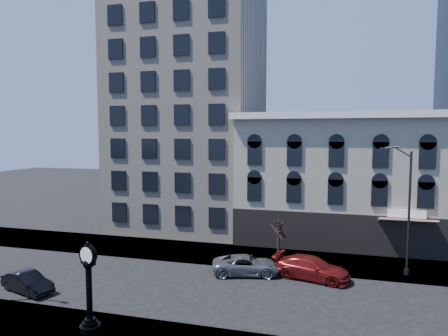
% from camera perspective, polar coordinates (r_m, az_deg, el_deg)
% --- Properties ---
extents(ground, '(160.00, 160.00, 0.00)m').
position_cam_1_polar(ground, '(28.83, -6.20, -16.64)').
color(ground, black).
rests_on(ground, ground).
extents(sidewalk_far, '(160.00, 6.00, 0.12)m').
position_cam_1_polar(sidewalk_far, '(35.96, -1.43, -12.09)').
color(sidewalk_far, gray).
rests_on(sidewalk_far, ground).
extents(cream_tower, '(15.90, 15.40, 42.50)m').
position_cam_1_polar(cream_tower, '(47.45, -4.91, 15.52)').
color(cream_tower, beige).
rests_on(cream_tower, ground).
extents(victorian_row, '(22.60, 11.19, 12.50)m').
position_cam_1_polar(victorian_row, '(41.13, 18.11, -1.72)').
color(victorian_row, '#A09C84').
rests_on(victorian_row, ground).
extents(street_clock, '(1.10, 1.10, 4.84)m').
position_cam_1_polar(street_clock, '(23.21, -18.71, -16.24)').
color(street_clock, black).
rests_on(street_clock, sidewalk_near).
extents(street_lamp_far, '(2.46, 0.96, 9.72)m').
position_cam_1_polar(street_lamp_far, '(32.16, 23.83, -1.07)').
color(street_lamp_far, black).
rests_on(street_lamp_far, sidewalk_far).
extents(bare_tree_far, '(2.36, 2.36, 4.05)m').
position_cam_1_polar(bare_tree_far, '(33.05, 7.82, -8.09)').
color(bare_tree_far, '#2F1E17').
rests_on(bare_tree_far, sidewalk_far).
extents(car_near_b, '(4.29, 2.51, 1.34)m').
position_cam_1_polar(car_near_b, '(30.75, -26.27, -14.41)').
color(car_near_b, black).
rests_on(car_near_b, ground).
extents(car_far_a, '(5.56, 3.52, 1.43)m').
position_cam_1_polar(car_far_a, '(30.95, 3.25, -13.68)').
color(car_far_a, '#595B60').
rests_on(car_far_a, ground).
extents(car_far_b, '(5.92, 3.51, 1.61)m').
position_cam_1_polar(car_far_b, '(30.70, 12.44, -13.77)').
color(car_far_b, maroon).
rests_on(car_far_b, ground).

